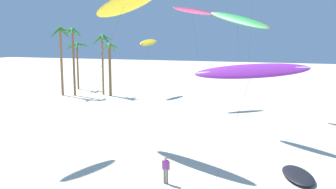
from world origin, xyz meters
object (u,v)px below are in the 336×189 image
flying_kite_5 (238,20)px  flying_kite_0 (193,11)px  flying_kite_8 (149,42)px  grounded_kite_3 (298,175)px  person_near_left (166,169)px  palm_tree_0 (77,49)px  palm_tree_4 (102,44)px  palm_tree_3 (110,55)px  flying_kite_3 (252,71)px  flying_kite_9 (124,4)px  palm_tree_2 (73,39)px  palm_tree_1 (61,41)px

flying_kite_5 → flying_kite_0: bearing=122.7°
flying_kite_0 → flying_kite_8: bearing=148.7°
grounded_kite_3 → person_near_left: (-7.36, -4.07, 0.76)m
palm_tree_0 → palm_tree_4: 8.83m
palm_tree_3 → palm_tree_4: (-1.87, 0.85, 1.67)m
flying_kite_0 → palm_tree_3: bearing=171.9°
flying_kite_3 → flying_kite_9: 12.04m
palm_tree_4 → grounded_kite_3: size_ratio=2.43×
flying_kite_5 → flying_kite_9: size_ratio=0.92×
flying_kite_0 → person_near_left: size_ratio=7.84×
palm_tree_0 → palm_tree_2: size_ratio=0.79×
flying_kite_8 → grounded_kite_3: bearing=-49.8°
palm_tree_0 → palm_tree_3: size_ratio=1.01×
palm_tree_2 → palm_tree_3: (5.55, 1.88, -2.44)m
palm_tree_4 → flying_kite_5: size_ratio=0.84×
palm_tree_1 → palm_tree_3: (7.39, 2.51, -2.19)m
grounded_kite_3 → flying_kite_0: bearing=123.0°
palm_tree_3 → grounded_kite_3: size_ratio=2.09×
grounded_kite_3 → person_near_left: person_near_left is taller
palm_tree_0 → flying_kite_8: (14.72, -1.10, 1.10)m
palm_tree_2 → palm_tree_3: size_ratio=1.28×
grounded_kite_3 → person_near_left: 8.44m
palm_tree_0 → person_near_left: 47.04m
palm_tree_3 → palm_tree_4: 2.65m
palm_tree_1 → flying_kite_5: 33.72m
palm_tree_1 → palm_tree_4: size_ratio=1.11×
palm_tree_2 → flying_kite_9: bearing=-44.7°
flying_kite_9 → person_near_left: (6.22, -6.25, -10.53)m
palm_tree_2 → palm_tree_1: bearing=-161.0°
palm_tree_1 → palm_tree_2: 1.97m
palm_tree_3 → flying_kite_9: (15.84, -23.05, 4.97)m
palm_tree_2 → palm_tree_4: palm_tree_2 is taller
palm_tree_1 → flying_kite_5: (30.80, -13.62, 1.78)m
palm_tree_3 → grounded_kite_3: 39.27m
flying_kite_5 → person_near_left: size_ratio=6.88×
palm_tree_0 → palm_tree_1: 7.78m
flying_kite_5 → flying_kite_8: 27.13m
palm_tree_2 → grounded_kite_3: 42.95m
palm_tree_3 → flying_kite_5: flying_kite_5 is taller
palm_tree_0 → person_near_left: palm_tree_0 is taller
palm_tree_4 → grounded_kite_3: bearing=-39.8°
grounded_kite_3 → flying_kite_5: bearing=123.4°
palm_tree_2 → palm_tree_3: palm_tree_2 is taller
palm_tree_0 → flying_kite_0: (24.11, -6.82, 5.27)m
flying_kite_5 → palm_tree_3: bearing=145.4°
person_near_left → palm_tree_1: bearing=137.7°
flying_kite_9 → person_near_left: bearing=-45.2°
palm_tree_1 → palm_tree_2: bearing=19.0°
flying_kite_5 → flying_kite_8: (-18.42, 19.81, -2.02)m
person_near_left → grounded_kite_3: bearing=28.9°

